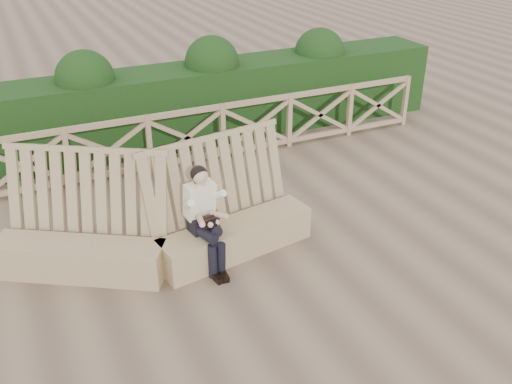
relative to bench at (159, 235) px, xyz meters
name	(u,v)px	position (x,y,z in m)	size (l,w,h in m)	color
ground	(270,260)	(1.38, -0.66, -0.41)	(60.00, 60.00, 0.00)	brown
bench	(159,235)	(0.00, 0.00, 0.00)	(4.36, 1.85, 1.62)	#8F7452
woman	(204,214)	(0.56, -0.33, 0.37)	(0.43, 0.87, 1.44)	black
guardrail	(187,138)	(1.38, 2.84, 0.14)	(10.10, 0.09, 1.10)	#917154
hedge	(167,108)	(1.38, 4.04, 0.34)	(12.00, 1.20, 1.50)	black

